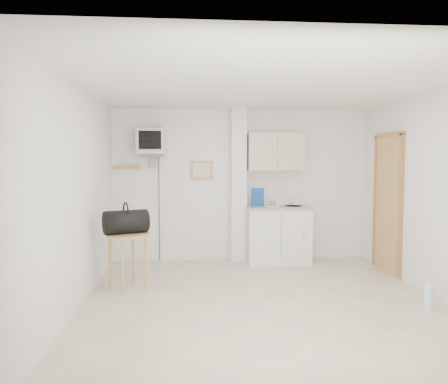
{
  "coord_description": "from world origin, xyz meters",
  "views": [
    {
      "loc": [
        -0.86,
        -4.96,
        1.64
      ],
      "look_at": [
        -0.41,
        0.6,
        1.25
      ],
      "focal_mm": 35.0,
      "sensor_mm": 36.0,
      "label": 1
    }
  ],
  "objects": [
    {
      "name": "ground",
      "position": [
        0.0,
        0.0,
        0.0
      ],
      "size": [
        4.5,
        4.5,
        0.0
      ],
      "primitive_type": "plane",
      "color": "#BCAE95",
      "rests_on": "ground"
    },
    {
      "name": "room_envelope",
      "position": [
        0.24,
        0.09,
        1.54
      ],
      "size": [
        4.24,
        4.54,
        2.55
      ],
      "color": "white",
      "rests_on": "ground"
    },
    {
      "name": "kitchenette",
      "position": [
        0.57,
        2.0,
        0.8
      ],
      "size": [
        1.03,
        0.58,
        2.1
      ],
      "color": "silver",
      "rests_on": "ground"
    },
    {
      "name": "crt_television",
      "position": [
        -1.45,
        2.02,
        1.94
      ],
      "size": [
        0.44,
        0.45,
        2.15
      ],
      "color": "slate",
      "rests_on": "ground"
    },
    {
      "name": "round_table",
      "position": [
        -1.65,
        0.67,
        0.6
      ],
      "size": [
        0.55,
        0.55,
        0.71
      ],
      "rotation": [
        0.0,
        0.0,
        -0.16
      ],
      "color": "tan",
      "rests_on": "ground"
    },
    {
      "name": "duffel_bag",
      "position": [
        -1.67,
        0.7,
        0.87
      ],
      "size": [
        0.63,
        0.5,
        0.41
      ],
      "rotation": [
        0.0,
        0.0,
        0.41
      ],
      "color": "black",
      "rests_on": "round_table"
    },
    {
      "name": "water_bottle",
      "position": [
        1.77,
        -0.45,
        0.15
      ],
      "size": [
        0.11,
        0.11,
        0.33
      ],
      "color": "#BCD4F7",
      "rests_on": "ground"
    }
  ]
}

